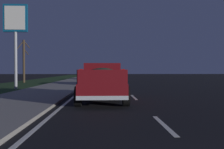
{
  "coord_description": "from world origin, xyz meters",
  "views": [
    {
      "loc": [
        -1.38,
        1.62,
        1.5
      ],
      "look_at": [
        12.61,
        1.19,
        1.26
      ],
      "focal_mm": 37.89,
      "sensor_mm": 36.0,
      "label": 1
    }
  ],
  "objects_px": {
    "sedan_blue": "(102,78)",
    "bare_tree_far": "(24,60)",
    "sedan_black": "(103,75)",
    "gas_price_sign": "(15,25)",
    "pickup_truck": "(102,81)"
  },
  "relations": [
    {
      "from": "pickup_truck",
      "to": "bare_tree_far",
      "type": "relative_size",
      "value": 1.03
    },
    {
      "from": "sedan_blue",
      "to": "sedan_black",
      "type": "height_order",
      "value": "same"
    },
    {
      "from": "sedan_blue",
      "to": "pickup_truck",
      "type": "bearing_deg",
      "value": -179.2
    },
    {
      "from": "pickup_truck",
      "to": "sedan_black",
      "type": "relative_size",
      "value": 1.23
    },
    {
      "from": "pickup_truck",
      "to": "sedan_black",
      "type": "distance_m",
      "value": 24.81
    },
    {
      "from": "sedan_blue",
      "to": "bare_tree_far",
      "type": "xyz_separation_m",
      "value": [
        5.71,
        9.69,
        2.0
      ]
    },
    {
      "from": "sedan_blue",
      "to": "bare_tree_far",
      "type": "distance_m",
      "value": 11.43
    },
    {
      "from": "pickup_truck",
      "to": "bare_tree_far",
      "type": "distance_m",
      "value": 20.38
    },
    {
      "from": "pickup_truck",
      "to": "sedan_black",
      "type": "bearing_deg",
      "value": 0.39
    },
    {
      "from": "bare_tree_far",
      "to": "gas_price_sign",
      "type": "bearing_deg",
      "value": -164.54
    },
    {
      "from": "gas_price_sign",
      "to": "sedan_black",
      "type": "bearing_deg",
      "value": -21.43
    },
    {
      "from": "sedan_blue",
      "to": "gas_price_sign",
      "type": "height_order",
      "value": "gas_price_sign"
    },
    {
      "from": "sedan_blue",
      "to": "sedan_black",
      "type": "bearing_deg",
      "value": 0.0
    },
    {
      "from": "pickup_truck",
      "to": "gas_price_sign",
      "type": "height_order",
      "value": "gas_price_sign"
    },
    {
      "from": "sedan_black",
      "to": "bare_tree_far",
      "type": "xyz_separation_m",
      "value": [
        -7.06,
        9.69,
        2.0
      ]
    }
  ]
}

